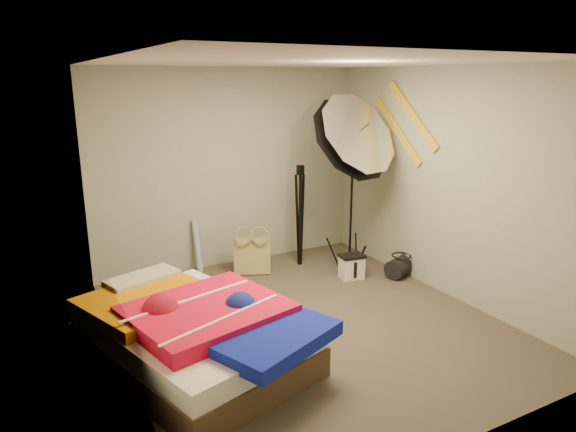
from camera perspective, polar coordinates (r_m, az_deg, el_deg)
floor at (r=5.23m, az=2.17°, el=-11.76°), size 4.00×4.00×0.00m
ceiling at (r=4.68m, az=2.48°, el=16.75°), size 4.00×4.00×0.00m
wall_back at (r=6.57m, az=-6.55°, el=5.21°), size 3.50×0.00×3.50m
wall_front at (r=3.31m, az=20.15°, el=-5.48°), size 3.50×0.00×3.50m
wall_left at (r=4.22m, az=-18.64°, el=-0.98°), size 0.00×4.00×4.00m
wall_right at (r=5.87m, az=17.27°, el=3.45°), size 0.00×4.00×4.00m
tote_bag at (r=6.42m, az=-4.04°, el=-4.43°), size 0.49×0.35×0.46m
wrapping_roll at (r=6.54m, az=-10.05°, el=-3.30°), size 0.09×0.20×0.66m
camera_case at (r=6.32m, az=7.07°, el=-5.68°), size 0.30×0.23×0.27m
duffel_bag at (r=6.49m, az=12.41°, el=-5.50°), size 0.46×0.37×0.24m
wall_stripe_upper at (r=6.20m, az=13.67°, el=10.83°), size 0.02×0.91×0.78m
wall_stripe_lower at (r=6.40m, az=12.07°, el=9.24°), size 0.02×0.91×0.78m
bed at (r=4.53m, az=-10.38°, el=-12.53°), size 1.89×2.28×0.56m
photo_umbrella at (r=6.11m, az=6.95°, el=8.36°), size 1.30×0.91×2.32m
camera_tripod at (r=6.55m, az=1.36°, el=0.84°), size 0.08×0.08×1.31m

